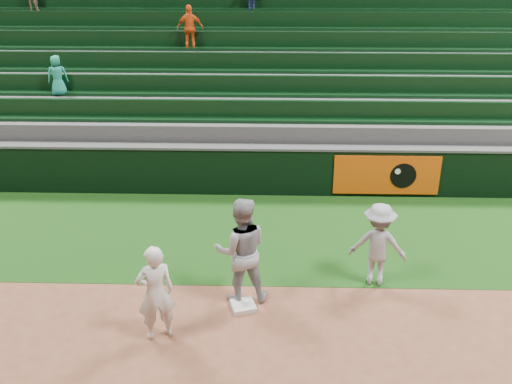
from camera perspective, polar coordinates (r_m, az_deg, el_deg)
ground at (r=9.98m, az=0.43°, el=-12.26°), size 70.00×70.00×0.00m
foul_grass at (r=12.52m, az=0.74°, el=-4.14°), size 36.00×4.20×0.01m
first_base at (r=10.13m, az=-1.29°, el=-11.33°), size 0.50×0.50×0.09m
first_baseman at (r=9.19m, az=-10.03°, el=-9.90°), size 0.71×0.60×1.66m
baserunner at (r=9.90m, az=-1.49°, el=-5.86°), size 1.03×0.85×1.95m
base_coach at (r=10.65m, az=12.11°, el=-5.16°), size 1.13×0.78×1.61m
field_wall at (r=14.26m, az=1.01°, el=2.24°), size 36.00×0.45×1.25m
stadium_seating at (r=17.54m, az=1.09°, el=10.04°), size 36.00×5.95×5.06m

